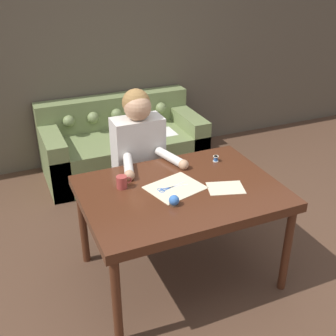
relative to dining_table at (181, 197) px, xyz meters
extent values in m
plane|color=#4C3323|center=(0.06, 0.02, -0.70)|extent=(16.00, 16.00, 0.00)
cube|color=brown|center=(0.06, 2.31, 0.60)|extent=(8.00, 0.06, 2.60)
cube|color=#472314|center=(0.00, 0.00, 0.04)|extent=(1.39, 1.01, 0.07)
cylinder|color=#472314|center=(-0.63, -0.44, -0.35)|extent=(0.06, 0.06, 0.70)
cylinder|color=#472314|center=(0.63, -0.44, -0.35)|extent=(0.06, 0.06, 0.70)
cylinder|color=#472314|center=(-0.63, 0.44, -0.35)|extent=(0.06, 0.06, 0.70)
cylinder|color=#472314|center=(0.63, 0.44, -0.35)|extent=(0.06, 0.06, 0.70)
cube|color=olive|center=(0.14, 1.83, -0.48)|extent=(1.75, 0.87, 0.44)
cube|color=olive|center=(0.14, 2.15, -0.08)|extent=(1.75, 0.22, 0.36)
cube|color=olive|center=(-0.63, 1.83, -0.40)|extent=(0.20, 0.87, 0.60)
cube|color=olive|center=(0.92, 1.83, -0.40)|extent=(0.20, 0.87, 0.60)
sphere|color=olive|center=(-0.40, 2.02, -0.08)|extent=(0.13, 0.13, 0.13)
sphere|color=olive|center=(-0.13, 2.02, -0.08)|extent=(0.13, 0.13, 0.13)
sphere|color=olive|center=(0.14, 2.02, -0.08)|extent=(0.13, 0.13, 0.13)
sphere|color=olive|center=(0.41, 2.02, -0.08)|extent=(0.13, 0.13, 0.13)
sphere|color=olive|center=(0.68, 2.02, -0.08)|extent=(0.13, 0.13, 0.13)
cube|color=white|center=(0.56, 1.72, -0.25)|extent=(0.29, 0.27, 0.00)
cylinder|color=#33281E|center=(-0.07, 0.69, -0.45)|extent=(0.28, 0.28, 0.49)
cube|color=beige|center=(-0.07, 0.69, 0.08)|extent=(0.41, 0.22, 0.58)
sphere|color=tan|center=(-0.07, 0.67, 0.47)|extent=(0.22, 0.22, 0.22)
sphere|color=olive|center=(-0.07, 0.70, 0.49)|extent=(0.22, 0.22, 0.22)
cylinder|color=beige|center=(-0.25, 0.42, 0.11)|extent=(0.15, 0.32, 0.07)
sphere|color=tan|center=(-0.29, 0.27, 0.11)|extent=(0.08, 0.08, 0.08)
cylinder|color=beige|center=(0.10, 0.42, 0.11)|extent=(0.15, 0.33, 0.07)
sphere|color=tan|center=(0.14, 0.27, 0.11)|extent=(0.08, 0.08, 0.08)
cube|color=beige|center=(-0.03, 0.03, 0.07)|extent=(0.43, 0.39, 0.00)
cube|color=beige|center=(0.29, -0.12, 0.07)|extent=(0.29, 0.25, 0.00)
cube|color=silver|center=(0.00, 0.06, 0.07)|extent=(0.13, 0.05, 0.00)
cube|color=#2D569E|center=(-0.10, 0.03, 0.07)|extent=(0.08, 0.04, 0.00)
torus|color=#2D569E|center=(-0.14, 0.01, 0.07)|extent=(0.04, 0.04, 0.01)
cube|color=silver|center=(0.00, 0.04, 0.07)|extent=(0.13, 0.02, 0.00)
cube|color=#2D569E|center=(-0.10, 0.04, 0.07)|extent=(0.08, 0.01, 0.00)
torus|color=#2D569E|center=(-0.14, 0.04, 0.07)|extent=(0.04, 0.04, 0.01)
cylinder|color=silver|center=(-0.06, 0.04, 0.07)|extent=(0.01, 0.01, 0.01)
cylinder|color=#9E3833|center=(-0.38, 0.18, 0.12)|extent=(0.08, 0.08, 0.09)
torus|color=#9E3833|center=(-0.33, 0.18, 0.12)|extent=(0.05, 0.01, 0.05)
cylinder|color=#3366B2|center=(0.43, 0.29, 0.09)|extent=(0.03, 0.03, 0.04)
cylinder|color=beige|center=(0.43, 0.29, 0.11)|extent=(0.04, 0.04, 0.00)
cylinder|color=beige|center=(0.43, 0.29, 0.07)|extent=(0.04, 0.04, 0.00)
cylinder|color=#4C3828|center=(-0.13, -0.17, 0.08)|extent=(0.06, 0.06, 0.01)
sphere|color=#3366B2|center=(-0.13, -0.17, 0.11)|extent=(0.07, 0.07, 0.07)
camera|label=1|loc=(-1.10, -2.31, 1.57)|focal=45.00mm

